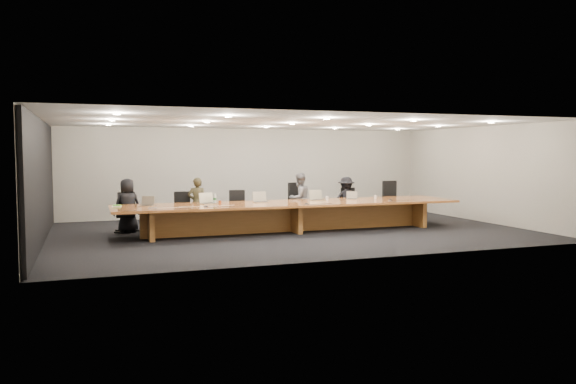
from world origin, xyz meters
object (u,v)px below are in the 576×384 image
at_px(person_b, 197,203).
at_px(av_box, 152,208).
at_px(chair_mid_right, 301,203).
at_px(mic_center, 306,204).
at_px(chair_left, 182,210).
at_px(amber_mug, 220,202).
at_px(laptop_d, 318,195).
at_px(person_a, 127,205).
at_px(paper_cup_far, 375,197).
at_px(conference_table, 292,211).
at_px(water_bottle, 215,199).
at_px(mic_left, 206,206).
at_px(mic_right, 390,200).
at_px(chair_far_right, 394,200).
at_px(person_c, 299,199).
at_px(person_d, 346,200).
at_px(chair_mid_left, 237,209).
at_px(laptop_e, 352,195).
at_px(paper_cup_near, 327,198).
at_px(laptop_a, 146,201).
at_px(chair_right, 350,205).
at_px(laptop_b, 208,198).
at_px(laptop_c, 261,197).
at_px(chair_far_left, 126,212).

distance_m(person_b, av_box, 2.25).
height_order(chair_mid_right, person_b, person_b).
bearing_deg(mic_center, chair_mid_right, 73.15).
bearing_deg(person_b, av_box, 67.02).
height_order(chair_left, amber_mug, chair_left).
relative_size(laptop_d, mic_center, 3.04).
relative_size(person_a, laptop_d, 3.75).
distance_m(chair_mid_right, paper_cup_far, 2.12).
height_order(conference_table, water_bottle, water_bottle).
bearing_deg(mic_left, mic_center, -3.99).
height_order(chair_left, mic_right, chair_left).
relative_size(chair_left, chair_far_right, 0.85).
bearing_deg(person_c, chair_mid_right, -153.58).
xyz_separation_m(paper_cup_far, mic_center, (-2.42, -0.89, -0.03)).
relative_size(person_d, laptop_d, 3.60).
height_order(mic_left, mic_right, mic_left).
bearing_deg(av_box, person_c, 22.74).
bearing_deg(person_c, water_bottle, -0.98).
bearing_deg(person_a, chair_far_right, 167.17).
bearing_deg(av_box, person_a, 104.76).
height_order(person_d, water_bottle, person_d).
height_order(laptop_d, mic_left, laptop_d).
height_order(paper_cup_far, mic_center, paper_cup_far).
relative_size(chair_mid_left, laptop_e, 3.55).
relative_size(person_c, paper_cup_near, 14.52).
bearing_deg(laptop_a, person_c, 37.38).
relative_size(chair_right, laptop_a, 3.25).
bearing_deg(person_a, laptop_e, 157.85).
relative_size(person_c, laptop_a, 4.64).
height_order(paper_cup_near, mic_right, paper_cup_near).
distance_m(person_b, laptop_d, 3.23).
relative_size(conference_table, laptop_a, 28.64).
xyz_separation_m(chair_mid_left, mic_center, (1.29, -1.84, 0.25)).
distance_m(laptop_b, paper_cup_far, 4.70).
bearing_deg(laptop_d, amber_mug, -178.74).
height_order(chair_mid_left, water_bottle, chair_mid_left).
distance_m(laptop_c, paper_cup_near, 1.86).
relative_size(person_b, laptop_e, 4.74).
relative_size(person_c, mic_right, 11.15).
height_order(chair_far_right, paper_cup_near, chair_far_right).
xyz_separation_m(chair_mid_left, mic_left, (-1.21, -1.66, 0.25)).
bearing_deg(laptop_c, laptop_d, -0.11).
bearing_deg(laptop_d, laptop_c, -179.48).
distance_m(paper_cup_near, mic_left, 3.53).
bearing_deg(laptop_a, person_d, 34.56).
xyz_separation_m(chair_left, person_c, (3.31, -0.05, 0.22)).
bearing_deg(laptop_d, laptop_e, -7.95).
xyz_separation_m(water_bottle, mic_center, (2.11, -0.92, -0.11)).
distance_m(chair_far_left, mic_left, 2.41).
bearing_deg(mic_right, chair_mid_left, 157.76).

